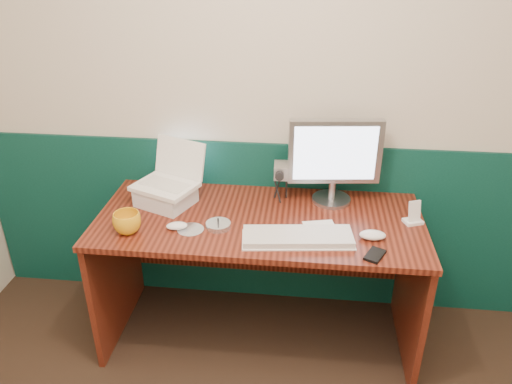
# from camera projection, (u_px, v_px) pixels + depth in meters

# --- Properties ---
(back_wall) EXTENTS (3.50, 0.04, 2.50)m
(back_wall) POSITION_uv_depth(u_px,v_px,m) (288.00, 98.00, 2.53)
(back_wall) COLOR beige
(back_wall) RESTS_ON ground
(wainscot) EXTENTS (3.48, 0.02, 1.00)m
(wainscot) POSITION_uv_depth(u_px,v_px,m) (284.00, 225.00, 2.87)
(wainscot) COLOR #07302A
(wainscot) RESTS_ON ground
(desk) EXTENTS (1.60, 0.70, 0.75)m
(desk) POSITION_uv_depth(u_px,v_px,m) (259.00, 280.00, 2.62)
(desk) COLOR #3A110A
(desk) RESTS_ON ground
(laptop_riser) EXTENTS (0.32, 0.30, 0.09)m
(laptop_riser) POSITION_uv_depth(u_px,v_px,m) (166.00, 196.00, 2.55)
(laptop_riser) COLOR silver
(laptop_riser) RESTS_ON desk
(laptop) EXTENTS (0.36, 0.32, 0.25)m
(laptop) POSITION_uv_depth(u_px,v_px,m) (163.00, 166.00, 2.48)
(laptop) COLOR white
(laptop) RESTS_ON laptop_riser
(monitor) EXTENTS (0.47, 0.18, 0.46)m
(monitor) POSITION_uv_depth(u_px,v_px,m) (334.00, 160.00, 2.50)
(monitor) COLOR #A1A1A5
(monitor) RESTS_ON desk
(keyboard) EXTENTS (0.51, 0.22, 0.03)m
(keyboard) POSITION_uv_depth(u_px,v_px,m) (298.00, 238.00, 2.26)
(keyboard) COLOR silver
(keyboard) RESTS_ON desk
(mouse_right) EXTENTS (0.12, 0.08, 0.04)m
(mouse_right) POSITION_uv_depth(u_px,v_px,m) (373.00, 235.00, 2.27)
(mouse_right) COLOR white
(mouse_right) RESTS_ON desk
(mouse_left) EXTENTS (0.11, 0.08, 0.03)m
(mouse_left) POSITION_uv_depth(u_px,v_px,m) (177.00, 226.00, 2.35)
(mouse_left) COLOR white
(mouse_left) RESTS_ON desk
(mug) EXTENTS (0.16, 0.16, 0.10)m
(mug) POSITION_uv_depth(u_px,v_px,m) (127.00, 223.00, 2.30)
(mug) COLOR gold
(mug) RESTS_ON desk
(camcorder) EXTENTS (0.09, 0.13, 0.19)m
(camcorder) POSITION_uv_depth(u_px,v_px,m) (281.00, 183.00, 2.57)
(camcorder) COLOR #ABAAAF
(camcorder) RESTS_ON desk
(cd_spindle) EXTENTS (0.12, 0.12, 0.02)m
(cd_spindle) POSITION_uv_depth(u_px,v_px,m) (218.00, 225.00, 2.36)
(cd_spindle) COLOR silver
(cd_spindle) RESTS_ON desk
(cd_loose_a) EXTENTS (0.13, 0.13, 0.00)m
(cd_loose_a) POSITION_uv_depth(u_px,v_px,m) (191.00, 229.00, 2.35)
(cd_loose_a) COLOR #B4BAC5
(cd_loose_a) RESTS_ON desk
(pen) EXTENTS (0.14, 0.04, 0.01)m
(pen) POSITION_uv_depth(u_px,v_px,m) (328.00, 232.00, 2.32)
(pen) COLOR black
(pen) RESTS_ON desk
(papers) EXTENTS (0.17, 0.13, 0.00)m
(papers) POSITION_uv_depth(u_px,v_px,m) (319.00, 226.00, 2.37)
(papers) COLOR white
(papers) RESTS_ON desk
(dock) EXTENTS (0.10, 0.09, 0.02)m
(dock) POSITION_uv_depth(u_px,v_px,m) (413.00, 221.00, 2.40)
(dock) COLOR white
(dock) RESTS_ON desk
(music_player) EXTENTS (0.06, 0.05, 0.10)m
(music_player) POSITION_uv_depth(u_px,v_px,m) (415.00, 211.00, 2.37)
(music_player) COLOR white
(music_player) RESTS_ON dock
(pda) EXTENTS (0.11, 0.13, 0.01)m
(pda) POSITION_uv_depth(u_px,v_px,m) (375.00, 255.00, 2.15)
(pda) COLOR black
(pda) RESTS_ON desk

